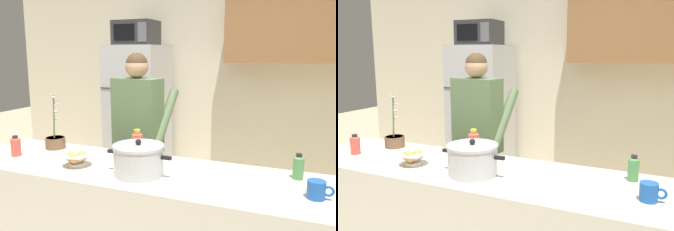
# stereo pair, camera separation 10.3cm
# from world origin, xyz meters

# --- Properties ---
(back_wall_unit) EXTENTS (6.00, 0.48, 2.60)m
(back_wall_unit) POSITION_xyz_m (0.27, 2.25, 1.43)
(back_wall_unit) COLOR beige
(back_wall_unit) RESTS_ON ground
(refrigerator) EXTENTS (0.64, 0.68, 1.73)m
(refrigerator) POSITION_xyz_m (-0.93, 1.85, 0.87)
(refrigerator) COLOR #B7BABF
(refrigerator) RESTS_ON ground
(microwave) EXTENTS (0.48, 0.37, 0.28)m
(microwave) POSITION_xyz_m (-0.93, 1.83, 1.87)
(microwave) COLOR #2D2D30
(microwave) RESTS_ON refrigerator
(person_near_pot) EXTENTS (0.55, 0.47, 1.65)m
(person_near_pot) POSITION_xyz_m (-0.36, 0.75, 1.03)
(person_near_pot) COLOR black
(person_near_pot) RESTS_ON ground
(cooking_pot) EXTENTS (0.42, 0.31, 0.22)m
(cooking_pot) POSITION_xyz_m (0.07, -0.09, 1.01)
(cooking_pot) COLOR silver
(cooking_pot) RESTS_ON kitchen_island
(coffee_mug) EXTENTS (0.13, 0.09, 0.10)m
(coffee_mug) POSITION_xyz_m (1.06, -0.07, 0.97)
(coffee_mug) COLOR #1E59B2
(coffee_mug) RESTS_ON kitchen_island
(bread_bowl) EXTENTS (0.19, 0.19, 0.10)m
(bread_bowl) POSITION_xyz_m (-0.37, -0.10, 0.97)
(bread_bowl) COLOR white
(bread_bowl) RESTS_ON kitchen_island
(bottle_near_edge) EXTENTS (0.07, 0.07, 0.15)m
(bottle_near_edge) POSITION_xyz_m (-0.91, -0.08, 0.99)
(bottle_near_edge) COLOR #D84C3F
(bottle_near_edge) RESTS_ON kitchen_island
(bottle_mid_counter) EXTENTS (0.08, 0.08, 0.21)m
(bottle_mid_counter) POSITION_xyz_m (-0.09, 0.20, 1.02)
(bottle_mid_counter) COLOR #D84C3F
(bottle_mid_counter) RESTS_ON kitchen_island
(bottle_far_corner) EXTENTS (0.06, 0.06, 0.15)m
(bottle_far_corner) POSITION_xyz_m (0.96, 0.20, 1.00)
(bottle_far_corner) COLOR #4C8C4C
(bottle_far_corner) RESTS_ON kitchen_island
(potted_orchid) EXTENTS (0.15, 0.15, 0.41)m
(potted_orchid) POSITION_xyz_m (-0.79, 0.19, 0.98)
(potted_orchid) COLOR brown
(potted_orchid) RESTS_ON kitchen_island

